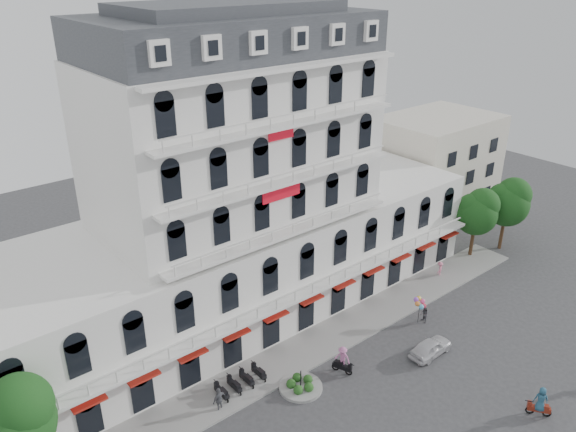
% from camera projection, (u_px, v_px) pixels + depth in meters
% --- Properties ---
extents(ground, '(120.00, 120.00, 0.00)m').
position_uv_depth(ground, '(391.00, 416.00, 38.46)').
color(ground, '#38383A').
rests_on(ground, ground).
extents(sidewalk, '(53.00, 4.00, 0.16)m').
position_uv_depth(sidewalk, '(305.00, 351.00, 44.76)').
color(sidewalk, gray).
rests_on(sidewalk, ground).
extents(main_building, '(45.00, 15.00, 25.80)m').
position_uv_depth(main_building, '(236.00, 203.00, 46.98)').
color(main_building, silver).
rests_on(main_building, ground).
extents(flank_building_east, '(14.00, 10.00, 12.00)m').
position_uv_depth(flank_building_east, '(434.00, 166.00, 67.35)').
color(flank_building_east, beige).
rests_on(flank_building_east, ground).
extents(traffic_island, '(3.20, 3.20, 1.60)m').
position_uv_depth(traffic_island, '(301.00, 386.00, 40.84)').
color(traffic_island, gray).
rests_on(traffic_island, ground).
extents(parked_scooter_row, '(4.40, 1.80, 1.10)m').
position_uv_depth(parked_scooter_row, '(241.00, 388.00, 40.99)').
color(parked_scooter_row, black).
rests_on(parked_scooter_row, ground).
extents(tree_west_inner, '(4.76, 4.76, 8.25)m').
position_uv_depth(tree_west_inner, '(11.00, 418.00, 30.68)').
color(tree_west_inner, '#382314').
rests_on(tree_west_inner, ground).
extents(tree_east_inner, '(4.40, 4.37, 7.57)m').
position_uv_depth(tree_east_inner, '(477.00, 211.00, 57.20)').
color(tree_east_inner, '#382314').
rests_on(tree_east_inner, ground).
extents(tree_east_outer, '(4.65, 4.65, 8.05)m').
position_uv_depth(tree_east_outer, '(508.00, 201.00, 58.66)').
color(tree_east_outer, '#382314').
rests_on(tree_east_outer, ground).
extents(parked_car, '(4.02, 1.67, 1.36)m').
position_uv_depth(parked_car, '(431.00, 347.00, 44.22)').
color(parked_car, silver).
rests_on(parked_car, ground).
extents(rider_east, '(1.16, 1.45, 2.33)m').
position_uv_depth(rider_east, '(541.00, 401.00, 38.08)').
color(rider_east, maroon).
rests_on(rider_east, ground).
extents(rider_center, '(1.08, 1.63, 2.34)m').
position_uv_depth(rider_center, '(342.00, 359.00, 42.02)').
color(rider_center, black).
rests_on(rider_center, ground).
extents(pedestrian_mid, '(1.17, 0.65, 1.89)m').
position_uv_depth(pedestrian_mid, '(219.00, 399.00, 38.60)').
color(pedestrian_mid, '#5C5D64').
rests_on(pedestrian_mid, ground).
extents(pedestrian_right, '(1.15, 0.90, 1.57)m').
position_uv_depth(pedestrian_right, '(440.00, 269.00, 55.22)').
color(pedestrian_right, pink).
rests_on(pedestrian_right, ground).
extents(balloon_vendor, '(1.39, 1.29, 2.45)m').
position_uv_depth(balloon_vendor, '(423.00, 310.00, 47.91)').
color(balloon_vendor, '#55545B').
rests_on(balloon_vendor, ground).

